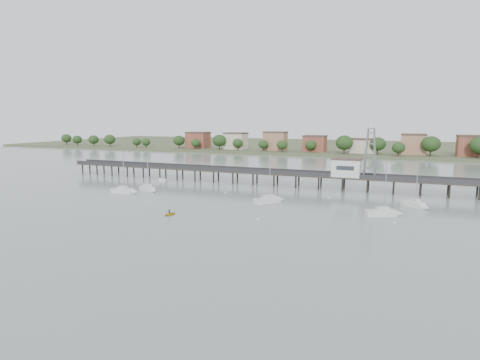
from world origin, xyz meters
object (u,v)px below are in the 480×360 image
(pier, at_px, (265,173))
(yellow_dinghy, at_px, (169,215))
(white_tender, at_px, (163,180))
(sailboat_c, at_px, (272,200))
(sailboat_e, at_px, (418,205))
(sailboat_a, at_px, (127,191))
(lattice_tower, at_px, (370,153))
(sailboat_b, at_px, (150,189))
(sailboat_d, at_px, (387,213))

(pier, bearing_deg, yellow_dinghy, -97.71)
(white_tender, relative_size, yellow_dinghy, 1.10)
(sailboat_c, distance_m, sailboat_e, 34.38)
(sailboat_a, bearing_deg, lattice_tower, 17.18)
(sailboat_a, relative_size, sailboat_c, 0.94)
(lattice_tower, bearing_deg, pier, -180.00)
(sailboat_c, distance_m, white_tender, 48.65)
(sailboat_e, xyz_separation_m, yellow_dinghy, (-50.37, -28.48, -0.65))
(sailboat_b, bearing_deg, sailboat_e, 26.96)
(lattice_tower, height_order, yellow_dinghy, lattice_tower)
(lattice_tower, distance_m, sailboat_d, 31.83)
(pier, height_order, sailboat_c, sailboat_c)
(sailboat_b, bearing_deg, lattice_tower, 44.42)
(white_tender, bearing_deg, pier, 19.75)
(sailboat_b, height_order, yellow_dinghy, sailboat_b)
(sailboat_c, height_order, sailboat_e, sailboat_c)
(sailboat_d, relative_size, sailboat_a, 1.02)
(sailboat_a, relative_size, yellow_dinghy, 4.17)
(sailboat_b, bearing_deg, white_tender, 133.97)
(lattice_tower, bearing_deg, white_tender, -174.64)
(sailboat_c, xyz_separation_m, white_tender, (-44.73, 19.11, -0.27))
(pier, height_order, sailboat_a, sailboat_a)
(lattice_tower, bearing_deg, sailboat_d, -77.85)
(sailboat_a, bearing_deg, pier, 35.03)
(pier, xyz_separation_m, sailboat_d, (37.83, -29.39, -3.15))
(sailboat_b, bearing_deg, sailboat_d, 17.46)
(sailboat_a, distance_m, sailboat_c, 42.09)
(pier, distance_m, sailboat_a, 42.75)
(lattice_tower, height_order, white_tender, lattice_tower)
(sailboat_b, distance_m, yellow_dinghy, 30.88)
(sailboat_d, height_order, sailboat_c, sailboat_c)
(sailboat_c, bearing_deg, sailboat_b, 127.25)
(sailboat_d, bearing_deg, sailboat_e, 34.81)
(white_tender, bearing_deg, yellow_dinghy, -45.73)
(pier, distance_m, white_tender, 35.01)
(yellow_dinghy, bearing_deg, sailboat_c, 60.67)
(sailboat_d, distance_m, yellow_dinghy, 47.36)
(sailboat_d, xyz_separation_m, sailboat_e, (6.23, 11.32, 0.01))
(white_tender, bearing_deg, sailboat_a, -73.42)
(sailboat_a, height_order, yellow_dinghy, sailboat_a)
(sailboat_d, relative_size, sailboat_e, 1.10)
(yellow_dinghy, bearing_deg, sailboat_b, 141.63)
(sailboat_b, distance_m, sailboat_e, 71.55)
(sailboat_d, bearing_deg, yellow_dinghy, 174.89)
(sailboat_c, relative_size, yellow_dinghy, 4.43)
(pier, xyz_separation_m, white_tender, (-34.29, -6.17, -3.42))
(sailboat_c, relative_size, sailboat_e, 1.14)
(sailboat_c, xyz_separation_m, yellow_dinghy, (-16.75, -21.27, -0.64))
(lattice_tower, distance_m, yellow_dinghy, 60.99)
(sailboat_d, height_order, sailboat_a, sailboat_d)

